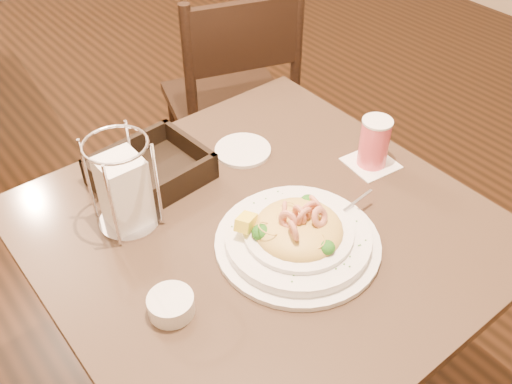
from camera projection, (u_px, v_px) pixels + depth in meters
main_table at (261, 294)px, 1.37m from camera, size 0.90×0.90×0.74m
dining_chair_near at (233, 100)px, 2.04m from camera, size 0.53×0.53×0.93m
pasta_bowl at (298, 234)px, 1.15m from camera, size 0.38×0.34×0.11m
drink_glass at (374, 143)px, 1.34m from camera, size 0.12×0.12×0.12m
bread_basket at (151, 173)px, 1.32m from camera, size 0.26×0.22×0.07m
napkin_caddy at (124, 190)px, 1.17m from camera, size 0.13×0.13×0.21m
side_plate at (243, 150)px, 1.41m from camera, size 0.18×0.18×0.01m
butter_ramekin at (171, 305)px, 1.04m from camera, size 0.11×0.11×0.04m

